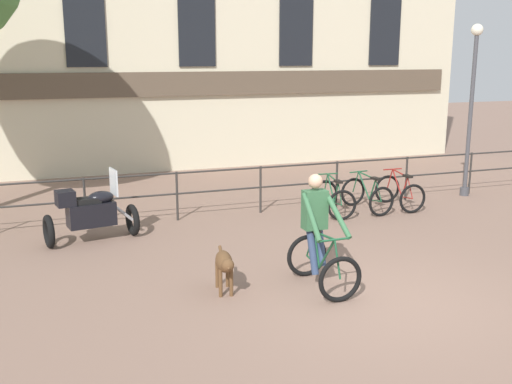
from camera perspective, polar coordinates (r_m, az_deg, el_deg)
ground_plane at (r=8.90m, az=12.12°, el=-10.07°), size 60.00×60.00×0.00m
canal_railing at (r=13.19m, az=0.44°, el=1.00°), size 15.05×0.05×1.05m
cyclist_with_bike at (r=9.06m, az=6.03°, el=-4.30°), size 0.70×1.18×1.70m
dog at (r=8.81m, az=-3.02°, el=-6.82°), size 0.33×0.97×0.64m
parked_motorcycle at (r=11.58m, az=-15.49°, el=-1.91°), size 1.77×0.91×1.35m
parked_bicycle_near_lamp at (r=13.24m, az=7.32°, el=-0.60°), size 0.76×1.16×0.86m
parked_bicycle_mid_left at (r=13.64m, az=10.52°, el=-0.32°), size 0.79×1.18×0.86m
parked_bicycle_mid_right at (r=14.08m, az=13.52°, el=-0.05°), size 0.66×1.11×0.86m
street_lamp at (r=15.53m, az=19.84°, el=8.12°), size 0.28×0.28×4.15m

